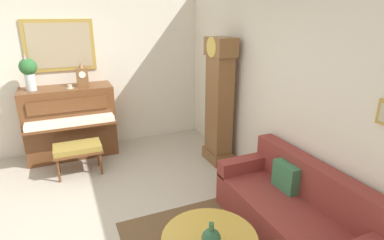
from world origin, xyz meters
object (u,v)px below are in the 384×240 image
at_px(piano_bench, 78,149).
at_px(flower_vase, 29,70).
at_px(mantel_clock, 82,76).
at_px(piano, 71,122).
at_px(grandfather_clock, 219,105).
at_px(teacup, 70,87).
at_px(couch, 295,213).
at_px(coffee_table, 210,240).
at_px(green_jug, 211,238).

height_order(piano_bench, flower_vase, flower_vase).
height_order(mantel_clock, flower_vase, flower_vase).
xyz_separation_m(piano, piano_bench, (0.76, 0.04, -0.20)).
height_order(piano, grandfather_clock, grandfather_clock).
bearing_deg(flower_vase, piano, 90.20).
distance_m(grandfather_clock, flower_vase, 3.01).
height_order(piano, mantel_clock, mantel_clock).
relative_size(piano, teacup, 12.41).
relative_size(piano, couch, 0.76).
distance_m(piano, flower_vase, 1.04).
bearing_deg(grandfather_clock, coffee_table, -29.78).
bearing_deg(piano_bench, mantel_clock, 162.73).
bearing_deg(grandfather_clock, green_jug, -29.38).
distance_m(piano_bench, mantel_clock, 1.25).
height_order(piano_bench, mantel_clock, mantel_clock).
bearing_deg(piano, piano_bench, 2.78).
bearing_deg(piano_bench, coffee_table, 20.28).
xyz_separation_m(couch, flower_vase, (-3.21, -2.57, 1.21)).
xyz_separation_m(grandfather_clock, teacup, (-1.09, -2.15, 0.26)).
bearing_deg(mantel_clock, flower_vase, -90.04).
height_order(piano_bench, coffee_table, piano_bench).
xyz_separation_m(piano, couch, (3.21, 2.08, -0.30)).
height_order(coffee_table, flower_vase, flower_vase).
height_order(mantel_clock, green_jug, mantel_clock).
distance_m(couch, coffee_table, 1.10).
relative_size(piano_bench, coffee_table, 0.80).
xyz_separation_m(mantel_clock, green_jug, (3.43, 0.67, -0.85)).
height_order(mantel_clock, teacup, mantel_clock).
relative_size(grandfather_clock, couch, 1.07).
height_order(grandfather_clock, teacup, grandfather_clock).
bearing_deg(piano, grandfather_clock, 61.54).
distance_m(piano_bench, coffee_table, 2.74).
bearing_deg(flower_vase, grandfather_clock, 66.19).
relative_size(piano, mantel_clock, 3.79).
xyz_separation_m(piano_bench, teacup, (-0.65, 0.02, 0.82)).
height_order(grandfather_clock, coffee_table, grandfather_clock).
bearing_deg(green_jug, flower_vase, -157.21).
xyz_separation_m(flower_vase, teacup, (0.10, 0.56, -0.29)).
bearing_deg(piano_bench, flower_vase, -144.60).
height_order(coffee_table, teacup, teacup).
bearing_deg(grandfather_clock, piano, -118.46).
distance_m(couch, teacup, 3.82).
bearing_deg(couch, teacup, -146.98).
bearing_deg(flower_vase, coffee_table, 24.08).
relative_size(coffee_table, teacup, 7.59).
height_order(coffee_table, green_jug, green_jug).
height_order(couch, teacup, teacup).
height_order(flower_vase, teacup, flower_vase).
height_order(piano, coffee_table, piano).
distance_m(piano_bench, couch, 3.19).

